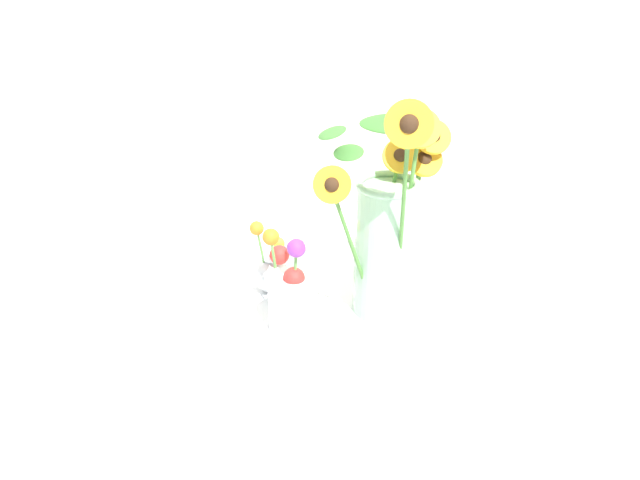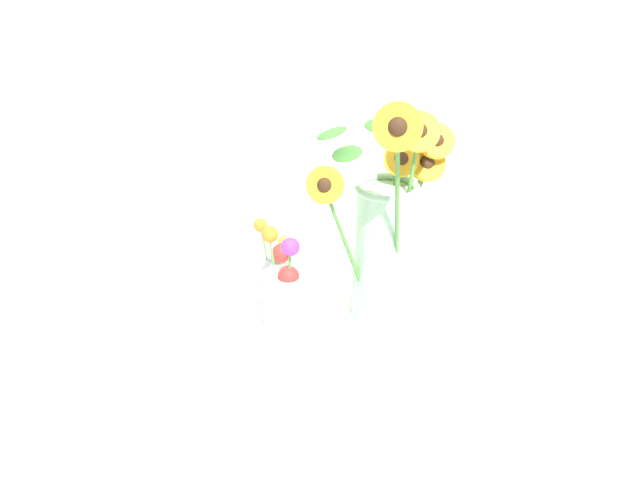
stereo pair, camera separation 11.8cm
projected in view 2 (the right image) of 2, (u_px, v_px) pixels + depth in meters
ground_plane at (330, 322)px, 1.22m from camera, size 6.00×6.00×0.00m
serving_tray at (320, 307)px, 1.25m from camera, size 0.54×0.54×0.02m
mason_jar_sunflowers at (385, 236)px, 1.14m from camera, size 0.25×0.28×0.45m
vase_small_center at (284, 293)px, 1.14m from camera, size 0.09×0.10×0.19m
vase_bulb_right at (276, 266)px, 1.27m from camera, size 0.08×0.07×0.16m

